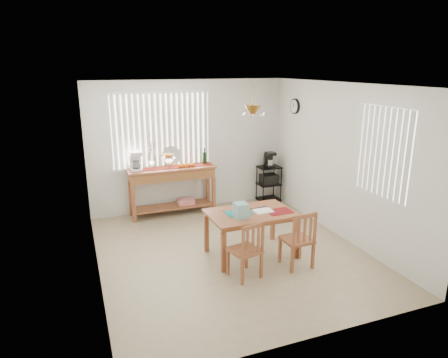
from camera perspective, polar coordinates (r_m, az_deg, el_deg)
name	(u,v)px	position (r m, az deg, el deg)	size (l,w,h in m)	color
ground	(230,252)	(6.45, 0.92, -10.41)	(4.00, 4.50, 0.01)	tan
room_shell	(231,147)	(5.91, 0.97, 4.56)	(4.20, 4.70, 2.70)	white
sideboard	(173,179)	(7.85, -7.35, -0.03)	(1.69, 0.48, 0.95)	#975633
sideboard_items	(158,161)	(7.72, -9.41, 2.56)	(1.61, 0.40, 0.73)	maroon
wire_cart	(269,180)	(8.64, 6.42, -0.21)	(0.46, 0.37, 0.78)	black
cart_items	(269,160)	(8.53, 6.49, 2.76)	(0.18, 0.22, 0.32)	black
dining_table	(251,217)	(6.15, 3.82, -5.46)	(1.32, 0.86, 0.70)	#975633
table_items	(246,211)	(5.95, 3.22, -4.53)	(1.00, 0.46, 0.22)	#167C7B
chair_left	(246,250)	(5.57, 3.22, -10.15)	(0.47, 0.47, 0.84)	#975633
chair_right	(298,240)	(5.93, 10.58, -8.53)	(0.41, 0.41, 0.87)	#975633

